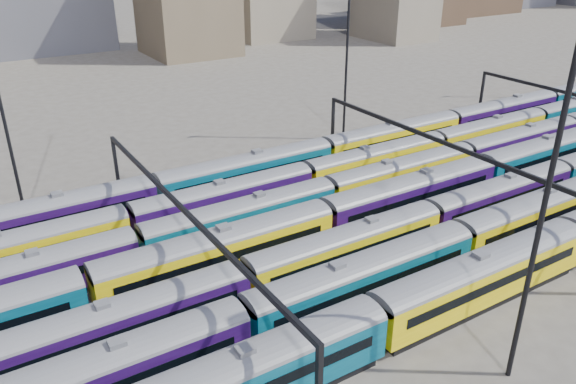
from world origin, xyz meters
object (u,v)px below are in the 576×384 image
rake_0 (483,273)px  rake_1 (537,210)px  mast_2 (546,196)px  rake_2 (245,278)px

rake_0 → rake_1: bearing=19.8°
rake_1 → mast_2: (-18.79, -12.00, 11.09)m
rake_1 → mast_2: 24.91m
rake_1 → rake_0: bearing=-160.2°
rake_0 → rake_1: size_ratio=1.02×
mast_2 → rake_1: bearing=32.6°
rake_1 → rake_2: (-30.68, 5.00, -0.19)m
rake_0 → rake_2: 19.54m
rake_0 → mast_2: (-4.89, -7.00, 11.03)m
rake_2 → mast_2: size_ratio=4.86×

